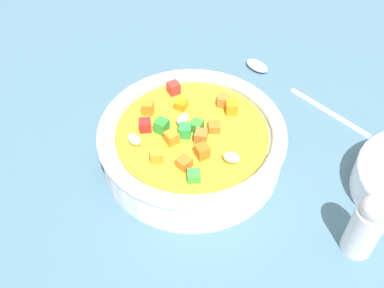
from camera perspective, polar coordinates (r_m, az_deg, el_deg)
name	(u,v)px	position (r cm, az deg, el deg)	size (l,w,h in cm)	color
ground_plane	(192,163)	(52.50, 0.00, -2.53)	(140.00, 140.00, 2.00)	#42667A
soup_bowl_main	(192,141)	(49.57, -0.01, 0.36)	(21.14, 21.14, 6.01)	white
spoon	(287,84)	(62.18, 12.26, 7.68)	(20.49, 4.12, 1.05)	silver
pepper_shaker	(367,225)	(44.55, 21.91, -9.79)	(3.10, 3.10, 8.26)	silver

